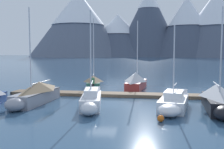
# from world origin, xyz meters

# --- Properties ---
(ground_plane) EXTENTS (700.00, 700.00, 0.00)m
(ground_plane) POSITION_xyz_m (0.00, 0.00, 0.00)
(ground_plane) COLOR #2D4C6B
(mountain_west_summit) EXTENTS (93.60, 93.60, 62.58)m
(mountain_west_summit) POSITION_xyz_m (-64.76, 225.87, 33.28)
(mountain_west_summit) COLOR slate
(mountain_west_summit) RESTS_ON ground
(mountain_central_massif) EXTENTS (80.35, 80.35, 41.54)m
(mountain_central_massif) POSITION_xyz_m (-27.71, 236.95, 21.91)
(mountain_central_massif) COLOR #424C60
(mountain_central_massif) RESTS_ON ground
(mountain_shoulder_ridge) EXTENTS (65.39, 65.39, 66.10)m
(mountain_shoulder_ridge) POSITION_xyz_m (2.30, 234.82, 33.73)
(mountain_shoulder_ridge) COLOR #424C60
(mountain_shoulder_ridge) RESTS_ON ground
(mountain_east_summit) EXTENTS (65.93, 65.93, 55.11)m
(mountain_east_summit) POSITION_xyz_m (36.44, 225.41, 29.18)
(mountain_east_summit) COLOR #424C60
(mountain_east_summit) RESTS_ON ground
(mountain_rear_spur) EXTENTS (81.27, 81.27, 59.77)m
(mountain_rear_spur) POSITION_xyz_m (62.52, 226.47, 31.93)
(mountain_rear_spur) COLOR #4C566B
(mountain_rear_spur) RESTS_ON ground
(dock) EXTENTS (20.60, 2.14, 0.30)m
(dock) POSITION_xyz_m (0.00, 4.00, 0.15)
(dock) COLOR brown
(dock) RESTS_ON ground
(sailboat_second_berth) EXTENTS (2.27, 7.23, 8.06)m
(sailboat_second_berth) POSITION_xyz_m (-5.67, -0.93, 0.87)
(sailboat_second_berth) COLOR #93939E
(sailboat_second_berth) RESTS_ON ground
(sailboat_mid_dock_port) EXTENTS (2.60, 6.14, 8.73)m
(sailboat_mid_dock_port) POSITION_xyz_m (-3.01, 10.42, 0.71)
(sailboat_mid_dock_port) COLOR #336B56
(sailboat_mid_dock_port) RESTS_ON ground
(sailboat_mid_dock_starboard) EXTENTS (2.42, 6.53, 7.65)m
(sailboat_mid_dock_starboard) POSITION_xyz_m (-0.51, -2.03, 0.61)
(sailboat_mid_dock_starboard) COLOR silver
(sailboat_mid_dock_starboard) RESTS_ON ground
(sailboat_far_berth) EXTENTS (2.55, 7.06, 8.18)m
(sailboat_far_berth) POSITION_xyz_m (2.49, 9.42, 0.95)
(sailboat_far_berth) COLOR #B2332D
(sailboat_far_berth) RESTS_ON ground
(sailboat_outer_slip) EXTENTS (2.92, 6.34, 6.45)m
(sailboat_outer_slip) POSITION_xyz_m (5.86, -1.87, 0.57)
(sailboat_outer_slip) COLOR white
(sailboat_outer_slip) RESTS_ON ground
(sailboat_end_of_dock) EXTENTS (2.34, 7.08, 7.64)m
(sailboat_end_of_dock) POSITION_xyz_m (9.17, -1.57, 0.93)
(sailboat_end_of_dock) COLOR black
(sailboat_end_of_dock) RESTS_ON ground
(person_on_dock) EXTENTS (0.33, 0.57, 1.69)m
(person_on_dock) POSITION_xyz_m (-1.77, 4.33, 1.26)
(person_on_dock) COLOR #232328
(person_on_dock) RESTS_ON dock
(mooring_buoy_channel_marker) EXTENTS (0.45, 0.45, 0.53)m
(mooring_buoy_channel_marker) POSITION_xyz_m (4.79, -5.43, 0.22)
(mooring_buoy_channel_marker) COLOR orange
(mooring_buoy_channel_marker) RESTS_ON ground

